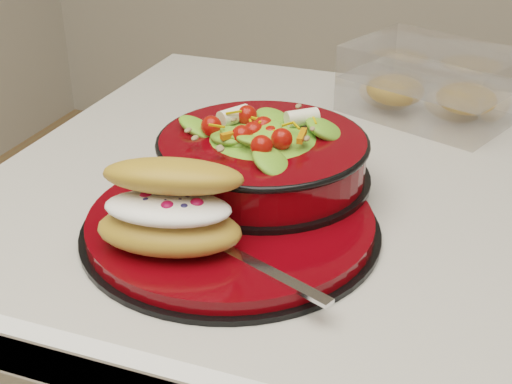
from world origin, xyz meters
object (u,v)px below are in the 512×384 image
(pastry_box, at_px, (432,83))
(salad_bowl, at_px, (263,149))
(croissant, at_px, (171,207))
(fork, at_px, (252,263))
(dinner_plate, at_px, (231,224))

(pastry_box, bearing_deg, salad_bowl, -92.53)
(croissant, bearing_deg, salad_bowl, 65.06)
(croissant, xyz_separation_m, pastry_box, (0.17, 0.46, -0.01))
(salad_bowl, relative_size, fork, 1.50)
(dinner_plate, relative_size, croissant, 2.05)
(fork, height_order, pastry_box, pastry_box)
(croissant, height_order, pastry_box, croissant)
(dinner_plate, xyz_separation_m, fork, (0.05, -0.07, 0.01))
(salad_bowl, bearing_deg, dinner_plate, -91.95)
(dinner_plate, bearing_deg, croissant, -114.56)
(croissant, bearing_deg, dinner_plate, 52.94)
(fork, distance_m, pastry_box, 0.48)
(pastry_box, bearing_deg, fork, -79.39)
(dinner_plate, bearing_deg, pastry_box, 70.31)
(dinner_plate, xyz_separation_m, salad_bowl, (0.00, 0.09, 0.05))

